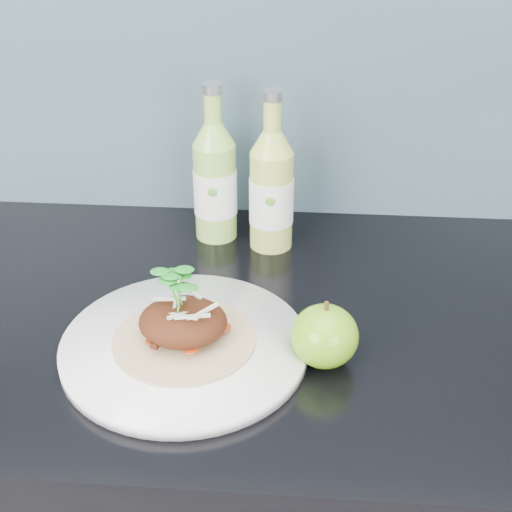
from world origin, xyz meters
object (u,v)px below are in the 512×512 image
object	(u,v)px
cider_bottle_left	(215,181)
cider_bottle_right	(271,190)
dinner_plate	(185,346)
green_apple	(325,336)

from	to	relation	value
cider_bottle_left	cider_bottle_right	bearing A→B (deg)	-29.67
dinner_plate	green_apple	distance (m)	0.17
green_apple	cider_bottle_left	bearing A→B (deg)	118.89
cider_bottle_left	cider_bottle_right	world-z (taller)	same
cider_bottle_left	cider_bottle_right	xyz separation A→B (m)	(0.08, -0.02, 0.00)
dinner_plate	green_apple	xyz separation A→B (m)	(0.16, -0.01, 0.03)
green_apple	cider_bottle_right	xyz separation A→B (m)	(-0.08, 0.27, 0.05)
dinner_plate	cider_bottle_left	distance (m)	0.30
dinner_plate	green_apple	bearing A→B (deg)	-2.02
green_apple	cider_bottle_left	xyz separation A→B (m)	(-0.16, 0.29, 0.05)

